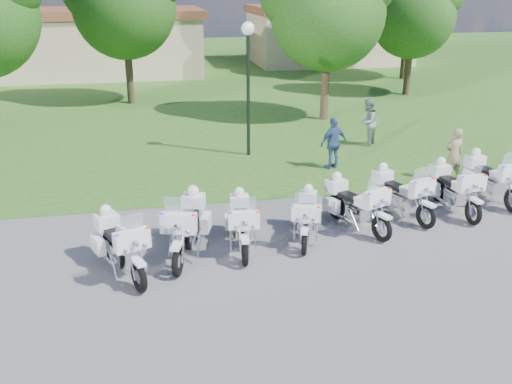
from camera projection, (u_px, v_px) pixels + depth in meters
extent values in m
plane|color=#5B5B60|center=(286.00, 246.00, 13.38)|extent=(100.00, 100.00, 0.00)
cube|color=#265D1D|center=(185.00, 73.00, 38.14)|extent=(100.00, 48.00, 0.01)
torus|color=black|center=(139.00, 277.00, 11.32)|extent=(0.36, 0.67, 0.66)
torus|color=black|center=(110.00, 246.00, 12.64)|extent=(0.36, 0.67, 0.66)
cube|color=white|center=(138.00, 262.00, 11.18)|extent=(0.33, 0.47, 0.07)
cube|color=white|center=(132.00, 240.00, 11.25)|extent=(0.75, 0.48, 0.40)
cube|color=silver|center=(129.00, 223.00, 11.17)|extent=(0.56, 0.32, 0.37)
sphere|color=red|center=(147.00, 229.00, 11.30)|extent=(0.09, 0.09, 0.09)
sphere|color=#1426E5|center=(117.00, 236.00, 10.97)|extent=(0.09, 0.09, 0.09)
cube|color=silver|center=(123.00, 255.00, 11.96)|extent=(0.52, 0.64, 0.34)
cube|color=white|center=(126.00, 244.00, 11.65)|extent=(0.48, 0.60, 0.22)
cube|color=black|center=(116.00, 236.00, 12.07)|extent=(0.54, 0.70, 0.12)
cube|color=white|center=(124.00, 238.00, 12.62)|extent=(0.35, 0.55, 0.36)
cube|color=white|center=(98.00, 245.00, 12.31)|extent=(0.35, 0.55, 0.36)
cube|color=white|center=(107.00, 221.00, 12.46)|extent=(0.59, 0.54, 0.32)
sphere|color=white|center=(106.00, 210.00, 12.37)|extent=(0.26, 0.26, 0.26)
torus|color=black|center=(178.00, 261.00, 11.93)|extent=(0.34, 0.71, 0.70)
torus|color=black|center=(194.00, 226.00, 13.59)|extent=(0.34, 0.71, 0.70)
cube|color=white|center=(177.00, 245.00, 11.78)|extent=(0.32, 0.50, 0.07)
cube|color=white|center=(179.00, 223.00, 11.89)|extent=(0.80, 0.46, 0.42)
cube|color=silver|center=(178.00, 206.00, 11.82)|extent=(0.60, 0.29, 0.40)
sphere|color=red|center=(193.00, 216.00, 11.73)|extent=(0.09, 0.09, 0.09)
sphere|color=#1426E5|center=(161.00, 215.00, 11.79)|extent=(0.09, 0.09, 0.09)
cube|color=silver|center=(187.00, 237.00, 12.74)|extent=(0.51, 0.67, 0.36)
cube|color=white|center=(183.00, 226.00, 12.37)|extent=(0.48, 0.62, 0.23)
cube|color=black|center=(189.00, 217.00, 12.91)|extent=(0.53, 0.73, 0.13)
cube|color=white|center=(206.00, 222.00, 13.36)|extent=(0.34, 0.58, 0.38)
cube|color=white|center=(179.00, 221.00, 13.41)|extent=(0.34, 0.58, 0.38)
cube|color=white|center=(194.00, 202.00, 13.41)|extent=(0.61, 0.55, 0.34)
sphere|color=white|center=(193.00, 191.00, 13.31)|extent=(0.27, 0.27, 0.27)
torus|color=black|center=(245.00, 252.00, 12.37)|extent=(0.19, 0.64, 0.63)
torus|color=black|center=(240.00, 223.00, 13.86)|extent=(0.19, 0.64, 0.63)
cube|color=white|center=(245.00, 239.00, 12.24)|extent=(0.21, 0.43, 0.07)
cube|color=white|center=(244.00, 220.00, 12.34)|extent=(0.70, 0.30, 0.38)
cube|color=silver|center=(244.00, 205.00, 12.27)|extent=(0.54, 0.17, 0.35)
sphere|color=red|center=(258.00, 213.00, 12.25)|extent=(0.08, 0.08, 0.08)
sphere|color=#1426E5|center=(230.00, 214.00, 12.19)|extent=(0.08, 0.08, 0.08)
cube|color=silver|center=(242.00, 232.00, 13.09)|extent=(0.37, 0.56, 0.32)
cube|color=white|center=(243.00, 223.00, 12.77)|extent=(0.35, 0.52, 0.21)
cube|color=black|center=(241.00, 215.00, 13.25)|extent=(0.38, 0.61, 0.11)
cube|color=white|center=(252.00, 219.00, 13.70)|extent=(0.22, 0.50, 0.34)
cube|color=white|center=(228.00, 220.00, 13.65)|extent=(0.22, 0.50, 0.34)
cube|color=white|center=(239.00, 201.00, 13.69)|extent=(0.49, 0.42, 0.30)
sphere|color=white|center=(239.00, 192.00, 13.61)|extent=(0.24, 0.24, 0.24)
torus|color=black|center=(304.00, 243.00, 12.86)|extent=(0.30, 0.60, 0.59)
torus|color=black|center=(307.00, 217.00, 14.26)|extent=(0.30, 0.60, 0.59)
cube|color=white|center=(305.00, 231.00, 12.74)|extent=(0.28, 0.42, 0.06)
cube|color=white|center=(306.00, 213.00, 12.83)|extent=(0.67, 0.41, 0.35)
cube|color=silver|center=(306.00, 200.00, 12.77)|extent=(0.50, 0.26, 0.33)
sphere|color=red|center=(319.00, 208.00, 12.69)|extent=(0.08, 0.08, 0.08)
sphere|color=#1426E5|center=(293.00, 207.00, 12.76)|extent=(0.08, 0.08, 0.08)
cube|color=silver|center=(306.00, 225.00, 13.54)|extent=(0.45, 0.57, 0.30)
cube|color=white|center=(306.00, 216.00, 13.24)|extent=(0.42, 0.53, 0.19)
cube|color=black|center=(307.00, 209.00, 13.69)|extent=(0.46, 0.62, 0.11)
cube|color=white|center=(318.00, 214.00, 14.05)|extent=(0.30, 0.49, 0.32)
cube|color=white|center=(297.00, 213.00, 14.12)|extent=(0.30, 0.49, 0.32)
cube|color=white|center=(308.00, 197.00, 14.10)|extent=(0.52, 0.47, 0.28)
sphere|color=white|center=(308.00, 188.00, 14.02)|extent=(0.23, 0.23, 0.23)
torus|color=black|center=(382.00, 229.00, 13.53)|extent=(0.35, 0.66, 0.65)
torus|color=black|center=(336.00, 207.00, 14.83)|extent=(0.35, 0.66, 0.65)
cube|color=white|center=(383.00, 216.00, 13.39)|extent=(0.32, 0.46, 0.07)
cube|color=white|center=(377.00, 198.00, 13.46)|extent=(0.74, 0.47, 0.39)
cube|color=silver|center=(376.00, 184.00, 13.38)|extent=(0.55, 0.31, 0.37)
sphere|color=red|center=(389.00, 189.00, 13.50)|extent=(0.09, 0.09, 0.09)
sphere|color=#1426E5|center=(370.00, 194.00, 13.19)|extent=(0.09, 0.09, 0.09)
cube|color=silver|center=(358.00, 213.00, 14.15)|extent=(0.51, 0.63, 0.33)
cube|color=white|center=(365.00, 203.00, 13.85)|extent=(0.47, 0.59, 0.21)
cube|color=black|center=(350.00, 197.00, 14.27)|extent=(0.53, 0.68, 0.12)
cube|color=white|center=(349.00, 200.00, 14.81)|extent=(0.35, 0.54, 0.35)
cube|color=white|center=(331.00, 205.00, 14.51)|extent=(0.35, 0.54, 0.35)
cube|color=white|center=(336.00, 186.00, 14.65)|extent=(0.58, 0.53, 0.31)
sphere|color=white|center=(337.00, 176.00, 14.56)|extent=(0.25, 0.25, 0.25)
torus|color=black|center=(426.00, 216.00, 14.23)|extent=(0.32, 0.66, 0.65)
torus|color=black|center=(382.00, 196.00, 15.58)|extent=(0.32, 0.66, 0.65)
cube|color=white|center=(428.00, 204.00, 14.10)|extent=(0.30, 0.46, 0.07)
cube|color=white|center=(422.00, 187.00, 14.17)|extent=(0.73, 0.43, 0.39)
cube|color=silver|center=(422.00, 174.00, 14.10)|extent=(0.55, 0.28, 0.36)
sphere|color=red|center=(434.00, 179.00, 14.20)|extent=(0.09, 0.09, 0.09)
sphere|color=#1426E5|center=(415.00, 183.00, 13.92)|extent=(0.09, 0.09, 0.09)
cube|color=silver|center=(403.00, 201.00, 14.88)|extent=(0.48, 0.62, 0.33)
cube|color=white|center=(410.00, 192.00, 14.57)|extent=(0.45, 0.57, 0.21)
cube|color=black|center=(396.00, 186.00, 15.01)|extent=(0.50, 0.67, 0.12)
cube|color=white|center=(394.00, 190.00, 15.53)|extent=(0.32, 0.53, 0.35)
cube|color=white|center=(377.00, 194.00, 15.27)|extent=(0.32, 0.53, 0.35)
cube|color=white|center=(382.00, 176.00, 15.40)|extent=(0.56, 0.51, 0.31)
sphere|color=white|center=(383.00, 167.00, 15.31)|extent=(0.25, 0.25, 0.25)
torus|color=black|center=(473.00, 212.00, 14.45)|extent=(0.15, 0.67, 0.66)
torus|color=black|center=(438.00, 190.00, 15.98)|extent=(0.15, 0.67, 0.66)
cube|color=white|center=(476.00, 200.00, 14.32)|extent=(0.19, 0.44, 0.07)
cube|color=white|center=(472.00, 183.00, 14.41)|extent=(0.72, 0.26, 0.40)
cube|color=silver|center=(472.00, 169.00, 14.35)|extent=(0.56, 0.14, 0.37)
sphere|color=red|center=(485.00, 176.00, 14.36)|extent=(0.09, 0.09, 0.09)
sphere|color=#1426E5|center=(463.00, 178.00, 14.22)|extent=(0.09, 0.09, 0.09)
cube|color=silver|center=(455.00, 196.00, 15.20)|extent=(0.36, 0.57, 0.34)
cube|color=white|center=(462.00, 187.00, 14.86)|extent=(0.33, 0.53, 0.22)
cube|color=black|center=(450.00, 181.00, 15.35)|extent=(0.36, 0.62, 0.12)
cube|color=white|center=(451.00, 185.00, 15.86)|extent=(0.20, 0.52, 0.36)
cube|color=white|center=(432.00, 187.00, 15.72)|extent=(0.20, 0.52, 0.36)
cube|color=white|center=(440.00, 170.00, 15.81)|extent=(0.49, 0.41, 0.32)
sphere|color=white|center=(441.00, 161.00, 15.72)|extent=(0.26, 0.26, 0.26)
torus|color=black|center=(473.00, 180.00, 16.75)|extent=(0.19, 0.68, 0.68)
cube|color=white|center=(511.00, 172.00, 15.17)|extent=(0.74, 0.31, 0.40)
cube|color=silver|center=(512.00, 159.00, 15.10)|extent=(0.57, 0.17, 0.38)
sphere|color=#1426E5|center=(504.00, 167.00, 14.96)|extent=(0.09, 0.09, 0.09)
cube|color=silver|center=(492.00, 186.00, 15.96)|extent=(0.39, 0.59, 0.34)
cube|color=white|center=(500.00, 176.00, 15.62)|extent=(0.37, 0.55, 0.22)
cube|color=black|center=(487.00, 171.00, 16.11)|extent=(0.40, 0.65, 0.12)
cube|color=white|center=(486.00, 175.00, 16.64)|extent=(0.23, 0.54, 0.36)
cube|color=white|center=(468.00, 177.00, 16.47)|extent=(0.23, 0.54, 0.36)
cube|color=white|center=(475.00, 161.00, 16.57)|extent=(0.52, 0.44, 0.32)
sphere|color=white|center=(476.00, 152.00, 16.48)|extent=(0.26, 0.26, 0.26)
cylinder|color=black|center=(248.00, 96.00, 19.58)|extent=(0.12, 0.12, 4.20)
sphere|color=white|center=(248.00, 28.00, 18.79)|extent=(0.44, 0.44, 0.44)
cylinder|color=#38281C|center=(129.00, 69.00, 28.23)|extent=(0.36, 0.36, 3.39)
sphere|color=#1F4E16|center=(124.00, 7.00, 27.21)|extent=(4.93, 4.93, 4.93)
cylinder|color=#38281C|center=(325.00, 82.00, 24.95)|extent=(0.36, 0.36, 3.34)
sphere|color=#1F4E16|center=(328.00, 13.00, 23.94)|extent=(4.85, 4.85, 4.85)
cylinder|color=#38281C|center=(408.00, 67.00, 30.45)|extent=(0.36, 0.36, 2.99)
sphere|color=#1F4E16|center=(413.00, 16.00, 29.54)|extent=(4.36, 4.36, 4.36)
cylinder|color=#38281C|center=(406.00, 41.00, 35.15)|extent=(0.36, 0.36, 4.61)
cube|color=tan|center=(90.00, 46.00, 37.29)|extent=(14.00, 8.00, 3.60)
cube|color=brown|center=(87.00, 13.00, 36.57)|extent=(14.56, 8.32, 0.50)
cube|color=tan|center=(328.00, 38.00, 42.36)|extent=(11.00, 7.00, 3.60)
cube|color=brown|center=(329.00, 9.00, 41.64)|extent=(11.44, 7.28, 0.50)
imported|color=gray|center=(454.00, 155.00, 17.49)|extent=(0.63, 0.44, 1.65)
imported|color=gray|center=(367.00, 122.00, 21.20)|extent=(1.06, 1.08, 1.76)
imported|color=#385587|center=(334.00, 143.00, 18.60)|extent=(1.08, 0.69, 1.71)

